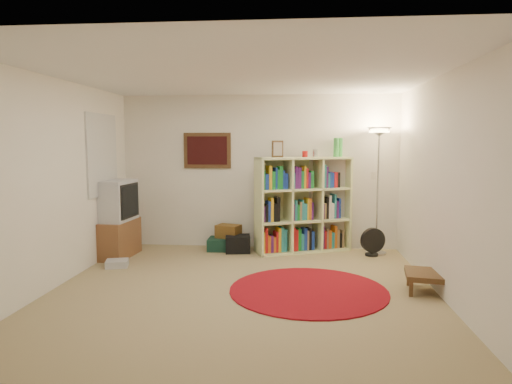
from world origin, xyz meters
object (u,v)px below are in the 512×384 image
(bookshelf, at_px, (302,206))
(side_table, at_px, (429,276))
(suitcase, at_px, (227,244))
(floor_lamp, at_px, (379,149))
(tv_stand, at_px, (113,220))
(floor_fan, at_px, (373,242))

(bookshelf, bearing_deg, side_table, -74.37)
(bookshelf, height_order, suitcase, bookshelf)
(suitcase, relative_size, side_table, 1.02)
(floor_lamp, distance_m, side_table, 2.33)
(bookshelf, distance_m, suitcase, 1.35)
(floor_lamp, bearing_deg, side_table, -80.81)
(tv_stand, distance_m, suitcase, 1.81)
(bookshelf, bearing_deg, floor_lamp, -26.11)
(tv_stand, bearing_deg, floor_fan, 9.86)
(bookshelf, height_order, floor_fan, bookshelf)
(floor_lamp, xyz_separation_m, tv_stand, (-4.02, -0.50, -1.07))
(bookshelf, relative_size, floor_lamp, 0.92)
(floor_lamp, relative_size, tv_stand, 1.68)
(floor_fan, bearing_deg, bookshelf, 150.01)
(bookshelf, distance_m, tv_stand, 2.92)
(floor_lamp, bearing_deg, suitcase, 178.72)
(tv_stand, distance_m, side_table, 4.52)
(bookshelf, xyz_separation_m, suitcase, (-1.19, -0.03, -0.63))
(bookshelf, relative_size, floor_fan, 4.14)
(floor_lamp, distance_m, tv_stand, 4.19)
(tv_stand, bearing_deg, bookshelf, 16.27)
(floor_lamp, height_order, tv_stand, floor_lamp)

